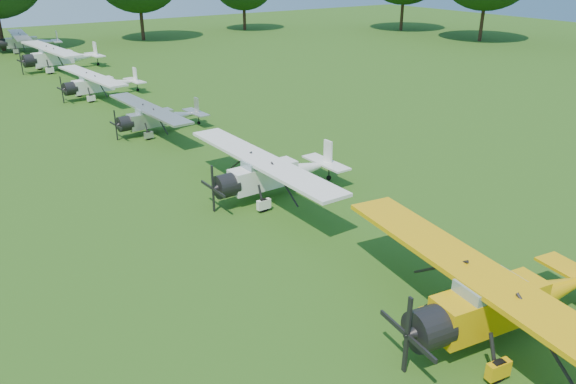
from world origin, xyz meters
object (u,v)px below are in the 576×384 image
Objects in this scene: aircraft_6 at (59,55)px; aircraft_3 at (273,170)px; aircraft_5 at (99,82)px; aircraft_4 at (157,116)px; aircraft_7 at (26,40)px; aircraft_2 at (505,297)px.

aircraft_3 is at bearing -95.63° from aircraft_6.
aircraft_3 reaches higher than aircraft_5.
aircraft_3 is 12.31m from aircraft_4.
aircraft_2 is at bearing -85.12° from aircraft_7.
aircraft_5 is at bearing -97.20° from aircraft_6.
aircraft_7 reaches higher than aircraft_4.
aircraft_5 is (-0.57, 35.82, -0.19)m from aircraft_2.
aircraft_2 is at bearing -96.02° from aircraft_6.
aircraft_4 is at bearing 98.79° from aircraft_2.
aircraft_2 reaches higher than aircraft_5.
aircraft_7 is (-0.75, 62.33, -0.09)m from aircraft_2.
aircraft_3 is 1.14× the size of aircraft_4.
aircraft_3 is (0.14, 12.28, -0.12)m from aircraft_2.
aircraft_2 is 1.11× the size of aircraft_3.
aircraft_7 reaches higher than aircraft_5.
aircraft_5 reaches higher than aircraft_4.
aircraft_4 is (-0.57, 12.29, -0.16)m from aircraft_3.
aircraft_5 is 26.50m from aircraft_7.
aircraft_6 is at bearing 89.72° from aircraft_3.
aircraft_4 is (-0.43, 24.57, -0.28)m from aircraft_2.
aircraft_3 is 50.06m from aircraft_7.
aircraft_7 is at bearing 83.96° from aircraft_5.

